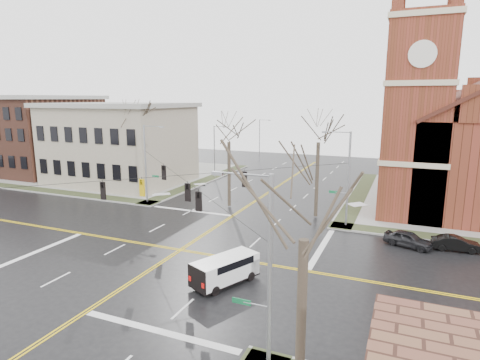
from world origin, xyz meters
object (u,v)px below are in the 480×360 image
at_px(parked_car_a, 408,239).
at_px(signal_pole_ne, 346,176).
at_px(signal_pole_nw, 147,162).
at_px(tree_nw_near, 229,138).
at_px(signal_pole_se, 266,271).
at_px(tree_se, 304,226).
at_px(streetlight_north_b, 260,138).
at_px(tree_nw_far, 132,123).
at_px(cargo_van, 227,268).
at_px(parked_car_b, 456,243).
at_px(tree_ne, 319,137).
at_px(streetlight_north_a, 215,150).

bearing_deg(parked_car_a, signal_pole_ne, 77.84).
height_order(signal_pole_nw, tree_nw_near, tree_nw_near).
xyz_separation_m(signal_pole_se, tree_se, (2.13, -2.29, 2.95)).
height_order(parked_car_a, tree_se, tree_se).
xyz_separation_m(streetlight_north_b, tree_nw_far, (-4.12, -34.31, 4.70)).
relative_size(signal_pole_se, tree_nw_near, 0.83).
bearing_deg(tree_nw_far, cargo_van, -40.21).
xyz_separation_m(parked_car_b, tree_nw_far, (-35.43, 5.09, 8.57)).
bearing_deg(signal_pole_se, tree_ne, 97.26).
bearing_deg(signal_pole_ne, parked_car_a, -30.98).
xyz_separation_m(parked_car_a, tree_ne, (-8.92, 5.31, 7.65)).
bearing_deg(tree_nw_far, tree_nw_near, -0.11).
height_order(parked_car_a, tree_ne, tree_ne).
xyz_separation_m(parked_car_a, tree_se, (-3.62, -21.84, 7.24)).
bearing_deg(tree_se, streetlight_north_a, 119.98).
height_order(signal_pole_nw, tree_se, tree_se).
distance_m(streetlight_north_b, parked_car_b, 50.48).
height_order(streetlight_north_a, tree_nw_far, tree_nw_far).
xyz_separation_m(streetlight_north_a, tree_ne, (18.81, -14.65, 3.84)).
distance_m(signal_pole_nw, signal_pole_se, 32.28).
height_order(signal_pole_nw, parked_car_b, signal_pole_nw).
bearing_deg(signal_pole_se, tree_se, -47.05).
xyz_separation_m(signal_pole_ne, tree_nw_far, (-26.10, 2.19, 4.22)).
bearing_deg(tree_nw_far, parked_car_a, -10.05).
relative_size(signal_pole_nw, tree_ne, 0.78).
distance_m(signal_pole_nw, tree_nw_far, 5.88).
xyz_separation_m(cargo_van, tree_ne, (2.15, 17.23, 7.24)).
relative_size(signal_pole_nw, streetlight_north_b, 1.12).
height_order(signal_pole_nw, signal_pole_se, same).
distance_m(signal_pole_se, tree_ne, 25.28).
bearing_deg(tree_se, signal_pole_nw, 134.41).
bearing_deg(streetlight_north_a, tree_nw_far, -106.07).
bearing_deg(tree_ne, streetlight_north_b, 118.50).
xyz_separation_m(signal_pole_nw, signal_pole_se, (22.64, -23.00, 0.00)).
relative_size(signal_pole_ne, signal_pole_nw, 1.00).
xyz_separation_m(parked_car_b, tree_ne, (-12.50, 4.76, 7.71)).
bearing_deg(streetlight_north_a, parked_car_b, -31.79).
distance_m(signal_pole_nw, cargo_van, 23.48).
xyz_separation_m(signal_pole_se, parked_car_b, (9.34, 20.10, -4.35)).
distance_m(signal_pole_se, streetlight_north_b, 63.43).
xyz_separation_m(cargo_van, parked_car_b, (14.66, 12.47, -0.47)).
bearing_deg(signal_pole_nw, parked_car_b, -5.19).
bearing_deg(streetlight_north_a, streetlight_north_b, 90.00).
bearing_deg(tree_se, parked_car_a, 80.59).
distance_m(signal_pole_ne, tree_nw_near, 13.64).
relative_size(cargo_van, tree_ne, 0.44).
bearing_deg(streetlight_north_b, streetlight_north_a, -90.00).
distance_m(tree_nw_far, tree_nw_near, 13.01).
distance_m(parked_car_b, tree_ne, 15.44).
distance_m(cargo_van, tree_se, 14.16).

